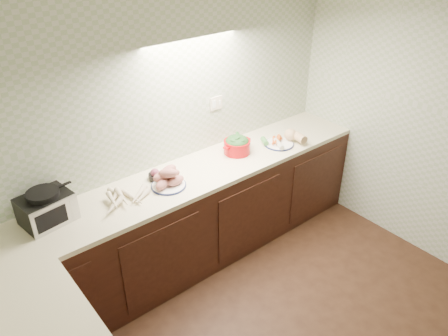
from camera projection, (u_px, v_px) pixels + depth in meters
room at (347, 174)px, 2.25m from camera, size 3.60×3.60×2.60m
counter at (175, 316)px, 2.93m from camera, size 3.60×3.60×0.90m
toaster_oven at (46, 208)px, 3.04m from camera, size 0.38×0.32×0.24m
parsnip_pile at (127, 198)px, 3.29m from camera, size 0.38×0.29×0.07m
sweet_potato_plate at (168, 179)px, 3.46m from camera, size 0.28×0.28×0.17m
onion_bowl at (156, 175)px, 3.56m from camera, size 0.13×0.13×0.10m
dutch_oven at (237, 145)px, 3.94m from camera, size 0.31×0.26×0.17m
veg_plate at (284, 139)px, 4.12m from camera, size 0.38×0.31×0.13m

